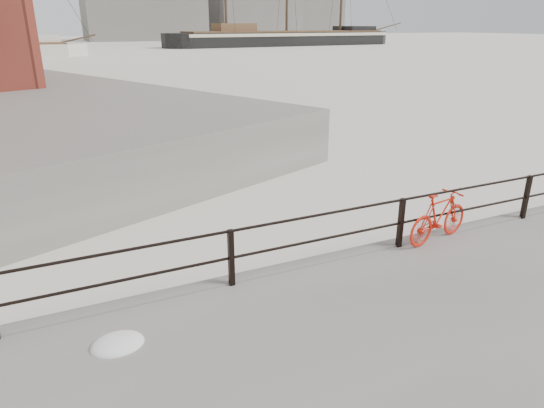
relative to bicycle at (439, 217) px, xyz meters
name	(u,v)px	position (x,y,z in m)	size (l,w,h in m)	color
ground	(514,230)	(2.63, 0.25, -0.87)	(400.00, 400.00, 0.00)	white
guardrail	(526,197)	(2.63, 0.10, -0.02)	(28.00, 0.10, 1.00)	black
bicycle	(439,217)	(0.00, 0.00, 0.00)	(1.71, 0.26, 1.03)	red
barque_black	(286,46)	(42.83, 91.53, -0.87)	(61.12, 20.00, 34.51)	black
industrial_west	(143,6)	(22.63, 140.25, 8.13)	(32.00, 18.00, 18.00)	gray
industrial_east	(308,16)	(80.63, 150.25, 6.13)	(20.00, 16.00, 14.00)	gray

